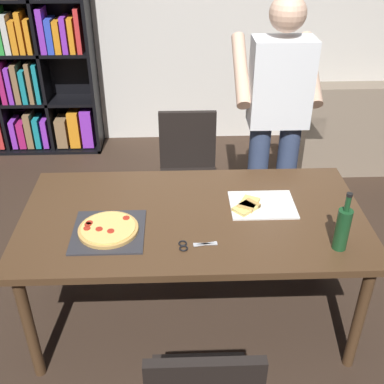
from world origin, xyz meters
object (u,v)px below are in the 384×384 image
(dining_table, at_px, (193,224))
(kitchen_scissors, at_px, (191,245))
(bookshelf, at_px, (22,62))
(pepperoni_pizza_on_tray, at_px, (108,230))
(person_serving_pizza, at_px, (277,116))
(chair_far_side, at_px, (188,166))
(couch, at_px, (383,130))
(wine_bottle, at_px, (343,228))

(dining_table, relative_size, kitchen_scissors, 9.52)
(bookshelf, bearing_deg, pepperoni_pizza_on_tray, -66.73)
(person_serving_pizza, distance_m, pepperoni_pizza_on_tray, 1.37)
(chair_far_side, height_order, kitchen_scissors, chair_far_side)
(chair_far_side, bearing_deg, bookshelf, 137.33)
(dining_table, xyz_separation_m, kitchen_scissors, (-0.02, -0.27, 0.07))
(dining_table, relative_size, bookshelf, 0.95)
(bookshelf, height_order, kitchen_scissors, bookshelf)
(couch, distance_m, pepperoni_pizza_on_tray, 3.20)
(chair_far_side, relative_size, couch, 0.53)
(person_serving_pizza, xyz_separation_m, pepperoni_pizza_on_tray, (-1.01, -0.90, -0.23))
(chair_far_side, height_order, pepperoni_pizza_on_tray, chair_far_side)
(couch, height_order, person_serving_pizza, person_serving_pizza)
(chair_far_side, xyz_separation_m, bookshelf, (-1.52, 1.40, 0.37))
(bookshelf, bearing_deg, wine_bottle, -50.31)
(couch, relative_size, person_serving_pizza, 0.97)
(couch, xyz_separation_m, person_serving_pizza, (-1.32, -1.24, 0.70))
(wine_bottle, distance_m, kitchen_scissors, 0.73)
(couch, distance_m, kitchen_scissors, 3.00)
(dining_table, relative_size, chair_far_side, 2.07)
(dining_table, distance_m, person_serving_pizza, 1.00)
(chair_far_side, distance_m, person_serving_pizza, 0.79)
(couch, bearing_deg, chair_far_side, -151.86)
(wine_bottle, bearing_deg, chair_far_side, 118.84)
(chair_far_side, xyz_separation_m, person_serving_pizza, (0.58, -0.22, 0.49))
(wine_bottle, relative_size, kitchen_scissors, 1.62)
(pepperoni_pizza_on_tray, bearing_deg, chair_far_side, 68.52)
(bookshelf, relative_size, wine_bottle, 6.17)
(chair_far_side, relative_size, wine_bottle, 2.85)
(bookshelf, xyz_separation_m, person_serving_pizza, (2.10, -1.62, 0.12))
(person_serving_pizza, xyz_separation_m, kitchen_scissors, (-0.60, -1.02, -0.24))
(chair_far_side, relative_size, pepperoni_pizza_on_tray, 2.45)
(chair_far_side, distance_m, couch, 2.16)
(chair_far_side, relative_size, person_serving_pizza, 0.51)
(dining_table, distance_m, wine_bottle, 0.79)
(chair_far_side, bearing_deg, kitchen_scissors, -90.91)
(bookshelf, height_order, person_serving_pizza, bookshelf)
(bookshelf, bearing_deg, dining_table, -57.33)
(bookshelf, distance_m, person_serving_pizza, 2.65)
(person_serving_pizza, bearing_deg, couch, 43.03)
(chair_far_side, distance_m, wine_bottle, 1.50)
(couch, distance_m, person_serving_pizza, 1.94)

